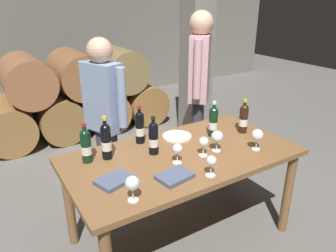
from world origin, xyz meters
TOP-DOWN VIEW (x-y plane):
  - ground_plane at (0.00, 0.00)m, footprint 14.00×14.00m
  - cellar_back_wall at (0.00, 4.20)m, footprint 10.00×0.24m
  - barrel_stack at (-0.00, 2.60)m, footprint 2.49×0.90m
  - stone_pillar at (1.30, 1.60)m, footprint 0.32×0.32m
  - dining_table at (0.00, 0.00)m, footprint 1.70×0.90m
  - wine_bottle_0 at (-0.17, 0.34)m, footprint 0.07×0.07m
  - wine_bottle_1 at (-0.49, 0.23)m, footprint 0.07×0.07m
  - wine_bottle_2 at (-0.18, 0.12)m, footprint 0.07×0.07m
  - wine_bottle_3 at (0.66, 0.06)m, footprint 0.07×0.07m
  - wine_bottle_4 at (-0.63, 0.25)m, footprint 0.07×0.07m
  - wine_bottle_5 at (0.39, 0.13)m, footprint 0.07×0.07m
  - wine_glass_0 at (-0.02, -0.35)m, footprint 0.07×0.07m
  - wine_glass_1 at (-0.11, -0.10)m, footprint 0.07×0.07m
  - wine_glass_2 at (0.24, -0.10)m, footprint 0.09×0.09m
  - wine_glass_3 at (0.11, -0.11)m, footprint 0.07×0.07m
  - wine_glass_4 at (-0.56, -0.33)m, footprint 0.08×0.08m
  - wine_glass_5 at (0.51, -0.23)m, footprint 0.09×0.09m
  - tasting_notebook at (-0.57, -0.09)m, footprint 0.26×0.22m
  - leather_ledger at (-0.23, -0.25)m, footprint 0.24×0.19m
  - serving_plate at (0.13, 0.27)m, footprint 0.24×0.24m
  - sommelier_presenting at (0.71, 0.75)m, footprint 0.36×0.38m
  - taster_seated_left at (-0.31, 0.72)m, footprint 0.29×0.46m

SIDE VIEW (x-z plane):
  - ground_plane at x=0.00m, z-range 0.00..0.00m
  - barrel_stack at x=0.00m, z-range -0.04..1.11m
  - dining_table at x=0.00m, z-range 0.29..1.05m
  - serving_plate at x=0.13m, z-range 0.76..0.77m
  - tasting_notebook at x=-0.57m, z-range 0.76..0.79m
  - leather_ledger at x=-0.23m, z-range 0.76..0.79m
  - wine_glass_0 at x=-0.02m, z-range 0.79..0.93m
  - wine_glass_1 at x=-0.11m, z-range 0.79..0.94m
  - wine_glass_3 at x=0.11m, z-range 0.79..0.94m
  - wine_glass_4 at x=-0.56m, z-range 0.79..0.95m
  - wine_glass_5 at x=0.51m, z-range 0.79..0.96m
  - wine_glass_2 at x=0.24m, z-range 0.79..0.96m
  - wine_bottle_4 at x=-0.63m, z-range 0.74..1.03m
  - wine_bottle_2 at x=-0.18m, z-range 0.74..1.03m
  - wine_bottle_3 at x=0.66m, z-range 0.74..1.03m
  - wine_bottle_5 at x=0.39m, z-range 0.74..1.04m
  - wine_bottle_0 at x=-0.17m, z-range 0.74..1.05m
  - wine_bottle_1 at x=-0.49m, z-range 0.74..1.06m
  - taster_seated_left at x=-0.31m, z-range 0.15..1.69m
  - sommelier_presenting at x=0.71m, z-range 0.19..1.90m
  - stone_pillar at x=1.30m, z-range 0.00..2.60m
  - cellar_back_wall at x=0.00m, z-range 0.00..2.80m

